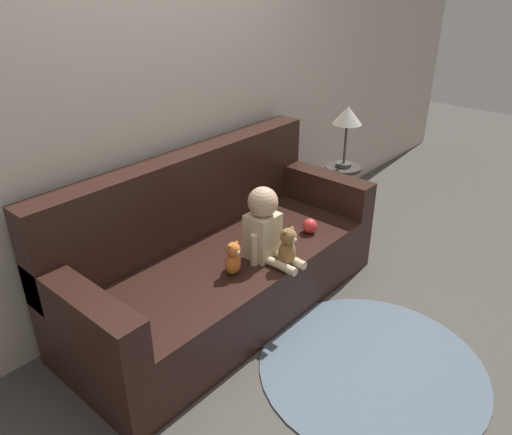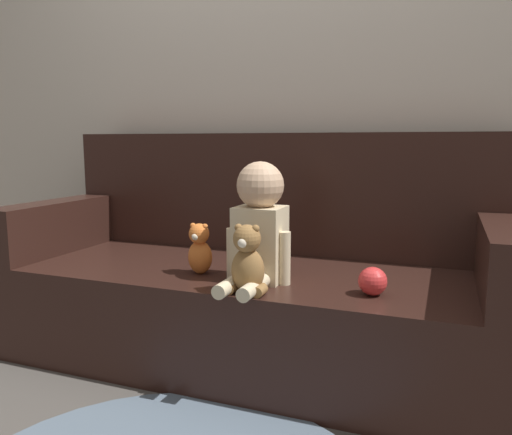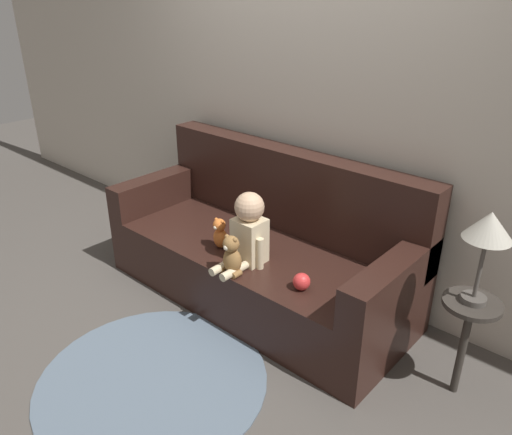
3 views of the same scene
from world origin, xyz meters
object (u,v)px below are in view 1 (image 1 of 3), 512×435
person_baby (264,226)px  toy_ball (310,226)px  couch (218,260)px  plush_toy_side (233,259)px  side_table (346,137)px  teddy_bear_brown (288,248)px

person_baby → toy_ball: person_baby is taller
couch → person_baby: (0.12, -0.28, 0.29)m
plush_toy_side → toy_ball: (0.68, -0.04, -0.05)m
toy_ball → couch: bearing=150.9°
couch → side_table: (1.37, -0.03, 0.48)m
teddy_bear_brown → toy_ball: size_ratio=2.48×
teddy_bear_brown → couch: bearing=107.5°
teddy_bear_brown → plush_toy_side: teddy_bear_brown is taller
person_baby → teddy_bear_brown: 0.19m
teddy_bear_brown → toy_ball: bearing=18.0°
couch → teddy_bear_brown: 0.50m
teddy_bear_brown → person_baby: bearing=96.4°
toy_ball → side_table: size_ratio=0.09×
couch → side_table: bearing=-1.4°
person_baby → teddy_bear_brown: size_ratio=1.85×
couch → person_baby: size_ratio=4.65×
couch → plush_toy_side: bearing=-117.5°
side_table → couch: bearing=178.6°
couch → plush_toy_side: (-0.14, -0.26, 0.18)m
person_baby → toy_ball: size_ratio=4.58×
couch → person_baby: couch is taller
plush_toy_side → side_table: 1.55m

